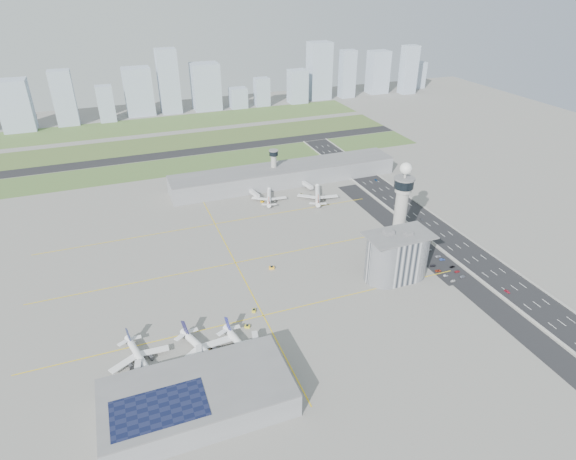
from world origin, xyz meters
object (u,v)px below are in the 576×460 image
object	(u,v)px
car_hw_2	(376,180)
tug_2	(254,310)
jet_bridge_near_2	(258,353)
car_lot_0	(453,281)
airplane_near_a	(139,355)
car_lot_6	(463,276)
airplane_near_c	(243,345)
tug_4	(262,201)
jet_bridge_far_1	(303,184)
car_lot_2	(438,271)
car_lot_1	(446,276)
admin_building	(397,256)
control_tower	(401,204)
car_lot_8	(452,267)
airplane_far_b	(318,192)
car_lot_3	(433,266)
car_lot_10	(438,256)
car_lot_7	(457,271)
car_lot_11	(429,250)
car_hw_4	(336,161)
secondary_tower	(274,164)
car_hw_0	(507,291)
airplane_far_a	(269,195)
car_lot_9	(442,259)
jet_bridge_far_0	(251,192)
car_hw_1	(422,220)
tug_5	(301,195)
car_lot_5	(418,253)
tug_3	(272,267)
tug_1	(247,326)
jet_bridge_near_0	(137,385)
airplane_near_b	(204,347)
tug_0	(207,349)
jet_bridge_near_1	(200,368)

from	to	relation	value
car_hw_2	tug_2	bearing A→B (deg)	-138.43
jet_bridge_near_2	car_lot_0	distance (m)	138.15
airplane_near_a	car_lot_6	distance (m)	202.34
airplane_near_a	airplane_near_c	size ratio (longest dim) A/B	0.93
tug_4	car_lot_6	distance (m)	175.80
airplane_near_a	jet_bridge_far_1	size ratio (longest dim) A/B	2.62
airplane_near_c	car_lot_2	bearing A→B (deg)	89.21
car_lot_1	car_hw_2	xyz separation A→B (m)	(38.39, 155.45, -0.01)
admin_building	car_lot_0	bearing A→B (deg)	-30.64
control_tower	car_lot_2	distance (m)	50.53
car_lot_8	airplane_far_b	bearing A→B (deg)	12.92
car_lot_3	car_lot_10	distance (m)	13.54
control_tower	car_lot_7	world-z (taller)	control_tower
jet_bridge_near_2	car_lot_11	distance (m)	156.27
airplane_near_c	car_hw_4	bearing A→B (deg)	132.68
secondary_tower	car_hw_0	bearing A→B (deg)	-69.91
airplane_far_a	car_lot_8	world-z (taller)	airplane_far_a
jet_bridge_near_2	car_lot_1	size ratio (longest dim) A/B	4.14
airplane_near_c	car_lot_9	bearing A→B (deg)	92.20
airplane_near_c	car_lot_0	distance (m)	143.77
jet_bridge_far_0	car_hw_1	distance (m)	146.48
tug_5	car_lot_5	xyz separation A→B (m)	(39.28, -118.82, -0.23)
tug_3	tug_5	world-z (taller)	tug_3
tug_5	car_lot_6	xyz separation A→B (m)	(49.54, -154.04, -0.35)
control_tower	car_hw_2	world-z (taller)	control_tower
tug_1	car_lot_1	xyz separation A→B (m)	(134.53, 2.52, -0.27)
airplane_far_a	tug_5	distance (m)	29.68
car_lot_5	car_lot_1	bearing A→B (deg)	-178.26
car_lot_11	car_hw_4	world-z (taller)	car_lot_11
jet_bridge_near_0	admin_building	bearing A→B (deg)	-66.70
secondary_tower	airplane_near_a	size ratio (longest dim) A/B	0.87
car_lot_5	jet_bridge_far_1	bearing A→B (deg)	12.99
jet_bridge_near_0	tug_4	distance (m)	212.86
control_tower	car_lot_5	bearing A→B (deg)	-48.56
airplane_near_b	car_lot_7	bearing A→B (deg)	74.56
airplane_near_a	tug_1	world-z (taller)	airplane_near_a
car_lot_8	car_lot_9	bearing A→B (deg)	-0.32
secondary_tower	tug_0	bearing A→B (deg)	-118.39
airplane_near_a	car_lot_1	xyz separation A→B (m)	(192.68, 9.16, -4.58)
jet_bridge_far_0	airplane_near_c	bearing A→B (deg)	-28.12
airplane_far_a	car_lot_2	size ratio (longest dim) A/B	8.36
car_hw_2	car_hw_4	size ratio (longest dim) A/B	1.22
secondary_tower	car_hw_0	size ratio (longest dim) A/B	8.36
tug_4	car_lot_7	distance (m)	170.80
tug_1	jet_bridge_near_0	bearing A→B (deg)	-42.29
airplane_near_b	tug_2	distance (m)	43.35
car_hw_0	car_hw_4	bearing A→B (deg)	82.39
car_lot_7	jet_bridge_near_0	bearing A→B (deg)	95.13
airplane_far_a	jet_bridge_far_1	world-z (taller)	airplane_far_a
secondary_tower	jet_bridge_near_1	world-z (taller)	secondary_tower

